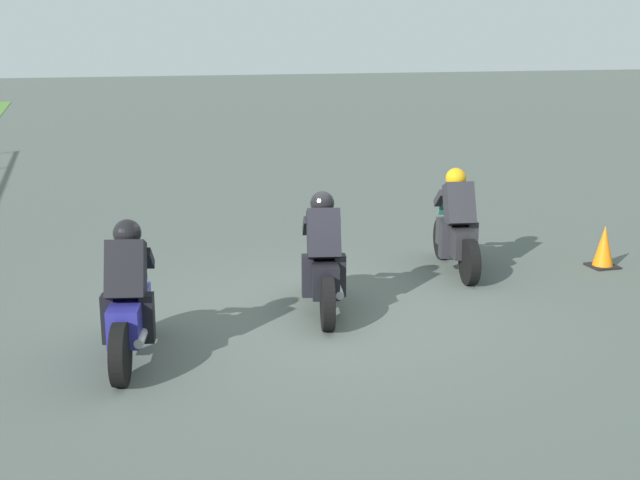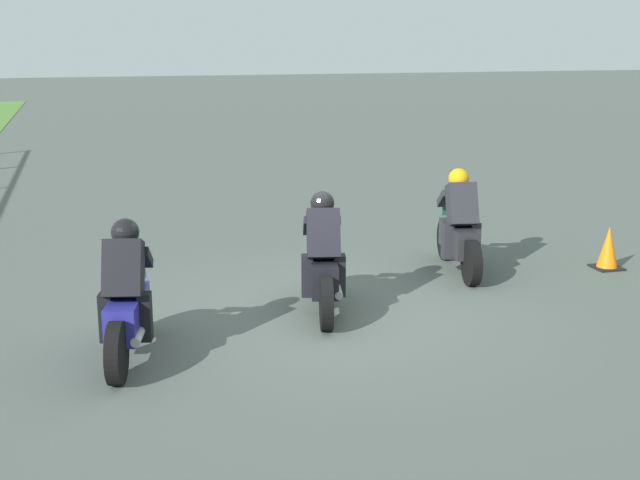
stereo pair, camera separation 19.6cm
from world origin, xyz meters
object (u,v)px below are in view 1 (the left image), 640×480
rider_lane_b (323,263)px  traffic_cone (604,248)px  rider_lane_c (129,303)px  rider_lane_a (456,229)px

rider_lane_b → traffic_cone: bearing=-68.1°
rider_lane_b → rider_lane_c: bearing=123.7°
rider_lane_b → traffic_cone: 4.68m
rider_lane_b → rider_lane_c: same height
rider_lane_b → rider_lane_a: bearing=-50.7°
rider_lane_c → traffic_cone: bearing=-63.6°
rider_lane_a → traffic_cone: rider_lane_a is taller
rider_lane_a → rider_lane_c: same height
rider_lane_a → traffic_cone: 2.27m
rider_lane_a → rider_lane_b: 2.69m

